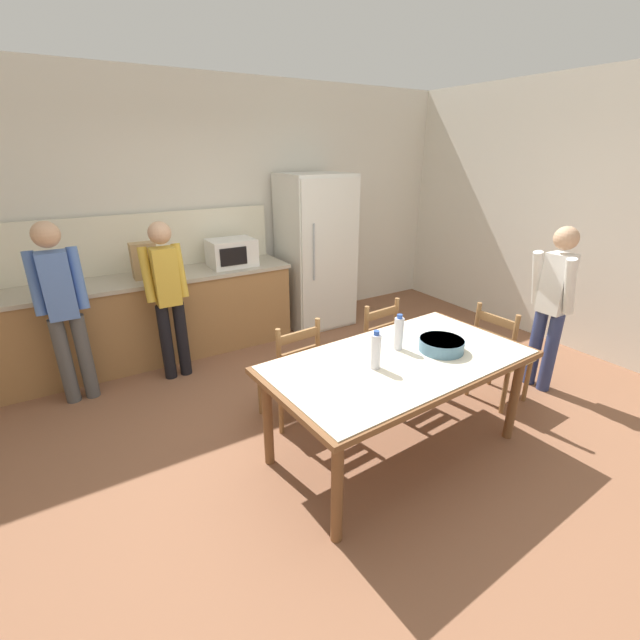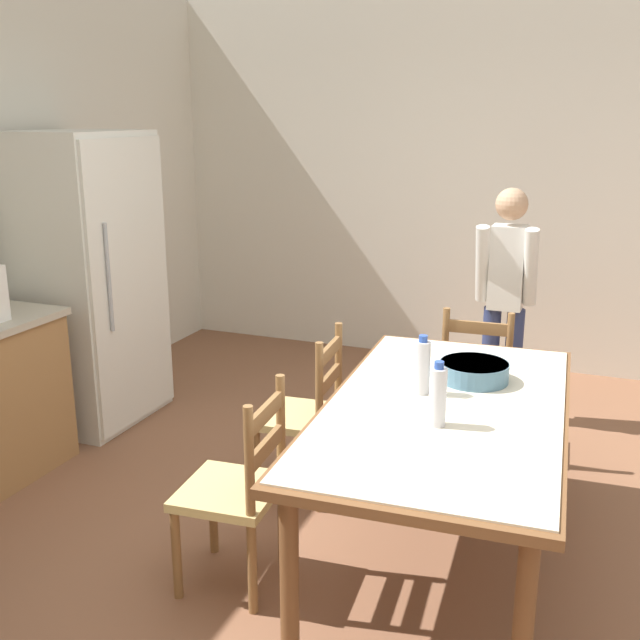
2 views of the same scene
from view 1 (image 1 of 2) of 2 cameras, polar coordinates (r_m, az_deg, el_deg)
name	(u,v)px [view 1 (image 1 of 2)]	position (r m, az deg, el deg)	size (l,w,h in m)	color
ground_plane	(339,436)	(3.55, 2.54, -15.16)	(8.32, 8.32, 0.00)	brown
wall_back	(214,212)	(5.29, -13.96, 13.75)	(6.52, 0.12, 2.90)	silver
wall_right	(600,220)	(5.45, 33.24, 11.12)	(0.12, 5.20, 2.90)	silver
kitchen_counter	(145,319)	(4.90, -22.27, 0.10)	(3.17, 0.66, 0.91)	#9E7042
counter_splashback	(129,244)	(5.00, -24.14, 9.27)	(3.13, 0.03, 0.60)	#EFE8CB
refrigerator	(316,252)	(5.41, -0.53, 9.04)	(0.82, 0.73, 1.88)	silver
microwave	(232,253)	(4.94, -11.71, 8.80)	(0.50, 0.39, 0.30)	white
paper_bag	(144,261)	(4.71, -22.40, 7.34)	(0.24, 0.16, 0.36)	tan
dining_table	(400,368)	(3.09, 10.56, -6.33)	(1.95, 1.11, 0.77)	brown
bottle_near_centre	(376,351)	(2.85, 7.43, -4.10)	(0.07, 0.07, 0.27)	silver
bottle_off_centre	(399,333)	(3.14, 10.43, -1.73)	(0.07, 0.07, 0.27)	silver
serving_bowl	(441,344)	(3.22, 15.89, -3.13)	(0.32, 0.32, 0.09)	slate
chair_side_far_left	(290,372)	(3.53, -3.96, -6.87)	(0.45, 0.43, 0.91)	olive
chair_head_end	(499,356)	(4.10, 22.80, -4.39)	(0.42, 0.44, 0.91)	olive
chair_side_far_right	(370,346)	(3.98, 6.66, -3.48)	(0.45, 0.43, 0.91)	olive
person_at_sink	(62,305)	(4.23, -31.12, 1.70)	(0.40, 0.28, 1.61)	#4C4C4C
person_at_counter	(168,294)	(4.29, -19.64, 3.33)	(0.39, 0.27, 1.54)	black
person_by_table	(552,302)	(4.37, 28.56, 2.15)	(0.27, 0.39, 1.53)	navy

